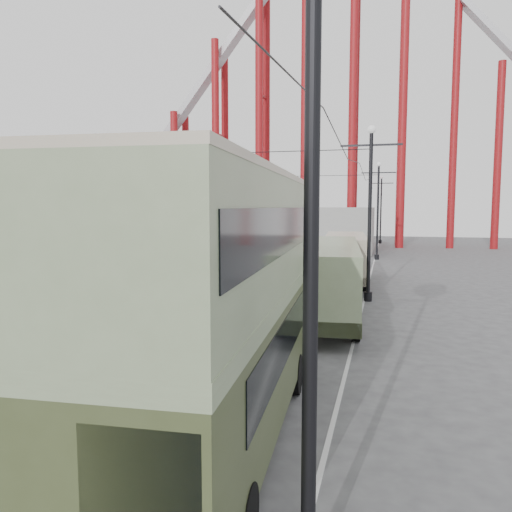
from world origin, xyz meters
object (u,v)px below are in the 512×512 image
(single_decker_cream, at_px, (345,256))
(double_decker_bus, at_px, (222,293))
(single_decker_green, at_px, (327,276))
(pedestrian, at_px, (282,318))

(single_decker_cream, bearing_deg, double_decker_bus, -96.33)
(double_decker_bus, height_order, single_decker_green, double_decker_bus)
(single_decker_green, distance_m, single_decker_cream, 10.75)
(single_decker_cream, bearing_deg, single_decker_green, -94.41)
(single_decker_green, bearing_deg, double_decker_bus, -98.21)
(double_decker_bus, bearing_deg, single_decker_green, 83.18)
(single_decker_green, relative_size, pedestrian, 7.11)
(single_decker_green, bearing_deg, single_decker_cream, 85.31)
(single_decker_green, xyz_separation_m, pedestrian, (-1.16, -4.47, -1.06))
(double_decker_bus, relative_size, single_decker_cream, 1.05)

